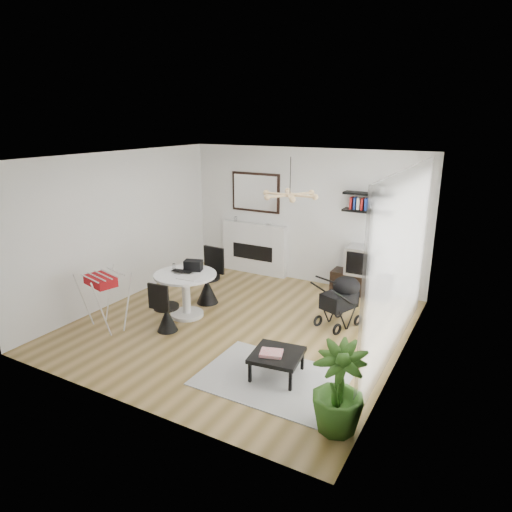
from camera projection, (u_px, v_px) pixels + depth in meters
The scene contains 25 objects.
floor at pixel (241, 325), 7.46m from camera, with size 5.00×5.00×0.00m, color brown.
ceiling at pixel (239, 157), 6.67m from camera, with size 5.00×5.00×0.00m, color white.
wall_back at pixel (304, 216), 9.16m from camera, with size 5.00×5.00×0.00m, color white.
wall_left at pixel (121, 227), 8.23m from camera, with size 5.00×5.00×0.00m, color white.
wall_right at pixel (405, 271), 5.90m from camera, with size 5.00×5.00×0.00m, color white.
sheer_curtain at pixel (400, 265), 6.12m from camera, with size 0.04×3.60×2.60m, color white.
fireplace at pixel (254, 242), 9.80m from camera, with size 1.50×0.17×2.16m.
shelf_lower at pixel (367, 211), 8.37m from camera, with size 0.90×0.25×0.04m, color black.
shelf_upper at pixel (368, 194), 8.27m from camera, with size 0.90×0.25×0.04m, color black.
pendant_lamp at pixel (290, 195), 6.76m from camera, with size 0.90×0.90×0.10m, color tan, non-canonical shape.
tv_console at pixel (361, 284), 8.71m from camera, with size 1.12×0.39×0.42m, color black.
crt_tv at pixel (364, 260), 8.56m from camera, with size 0.60×0.53×0.53m.
dining_table at pixel (186, 288), 7.66m from camera, with size 1.04×1.04×0.76m.
laptop at pixel (181, 273), 7.59m from camera, with size 0.37×0.24×0.03m, color black.
black_bag at pixel (193, 265), 7.72m from camera, with size 0.30×0.18×0.18m, color black.
newspaper at pixel (189, 277), 7.39m from camera, with size 0.34×0.28×0.01m, color white.
drinking_glass at pixel (174, 266), 7.82m from camera, with size 0.05×0.05×0.09m, color white.
chair_far at pixel (208, 286), 8.28m from camera, with size 0.48×0.50×1.01m.
chair_near at pixel (166, 316), 7.17m from camera, with size 0.40×0.41×0.84m.
drying_rack at pixel (106, 300), 7.22m from camera, with size 0.74×0.71×0.92m.
stroller at pixel (341, 303), 7.36m from camera, with size 0.68×0.82×0.90m.
rug at pixel (272, 378), 5.91m from camera, with size 1.83×1.32×0.01m, color #ACACAC.
coffee_table at pixel (277, 356), 5.89m from camera, with size 0.71×0.71×0.32m.
magazines at pixel (271, 353), 5.84m from camera, with size 0.28×0.22×0.04m, color #D23443.
potted_plant at pixel (338, 388), 4.81m from camera, with size 0.57×0.57×1.02m, color #2F5E1B.
Camera 1 is at (3.53, -5.83, 3.25)m, focal length 32.00 mm.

